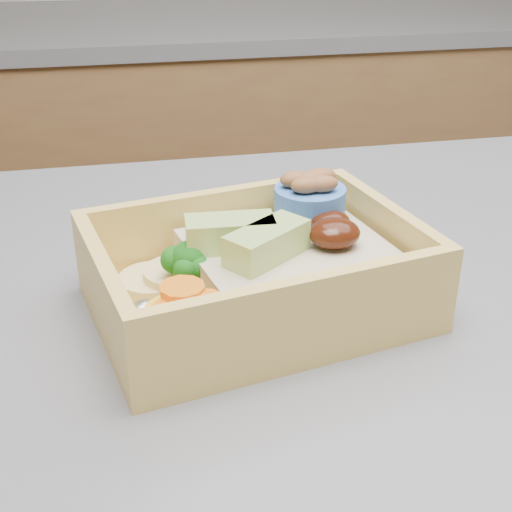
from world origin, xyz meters
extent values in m
cube|color=brown|center=(0.00, 1.20, 0.45)|extent=(3.20, 0.60, 0.90)
cube|color=#3E3E43|center=(0.00, 1.20, 0.92)|extent=(3.20, 0.62, 0.03)
cube|color=#3E3E43|center=(0.00, -0.10, 0.90)|extent=(1.24, 0.84, 0.04)
cube|color=#E0BC5C|center=(0.07, 0.01, 0.92)|extent=(0.23, 0.19, 0.01)
cube|color=#E0BC5C|center=(0.06, 0.08, 0.95)|extent=(0.20, 0.05, 0.05)
cube|color=#E0BC5C|center=(0.08, -0.06, 0.95)|extent=(0.20, 0.05, 0.05)
cube|color=#E0BC5C|center=(0.17, 0.03, 0.95)|extent=(0.03, 0.13, 0.05)
cube|color=#E0BC5C|center=(-0.03, -0.01, 0.95)|extent=(0.03, 0.13, 0.05)
cube|color=tan|center=(0.10, 0.02, 0.95)|extent=(0.15, 0.14, 0.03)
ellipsoid|color=#331207|center=(0.12, 0.01, 0.97)|extent=(0.04, 0.04, 0.02)
ellipsoid|color=#331207|center=(0.13, 0.04, 0.97)|extent=(0.03, 0.03, 0.02)
cube|color=#A8CB6A|center=(0.08, 0.01, 0.97)|extent=(0.06, 0.05, 0.02)
cube|color=#A8CB6A|center=(0.06, 0.03, 0.97)|extent=(0.06, 0.03, 0.02)
cylinder|color=#78B662|center=(0.03, 0.02, 0.94)|extent=(0.01, 0.01, 0.02)
sphere|color=#176216|center=(0.03, 0.02, 0.96)|extent=(0.02, 0.02, 0.02)
sphere|color=#176216|center=(0.04, 0.03, 0.96)|extent=(0.02, 0.02, 0.02)
sphere|color=#176216|center=(0.02, 0.02, 0.96)|extent=(0.02, 0.02, 0.02)
sphere|color=#176216|center=(0.03, 0.01, 0.96)|extent=(0.02, 0.02, 0.02)
sphere|color=#176216|center=(0.03, 0.01, 0.96)|extent=(0.02, 0.02, 0.02)
sphere|color=#176216|center=(0.03, 0.03, 0.96)|extent=(0.02, 0.02, 0.02)
cylinder|color=yellow|center=(0.02, -0.03, 0.94)|extent=(0.05, 0.05, 0.02)
cylinder|color=orange|center=(0.02, -0.03, 0.95)|extent=(0.03, 0.03, 0.00)
cylinder|color=orange|center=(0.01, -0.04, 0.96)|extent=(0.03, 0.03, 0.00)
cylinder|color=orange|center=(0.03, -0.04, 0.96)|extent=(0.03, 0.03, 0.00)
cylinder|color=orange|center=(0.02, -0.02, 0.96)|extent=(0.03, 0.03, 0.00)
cylinder|color=#DEC080|center=(0.00, 0.04, 0.93)|extent=(0.05, 0.05, 0.01)
cylinder|color=#DEC080|center=(0.02, 0.04, 0.94)|extent=(0.05, 0.05, 0.01)
ellipsoid|color=silver|center=(0.04, 0.06, 0.94)|extent=(0.02, 0.02, 0.02)
ellipsoid|color=silver|center=(0.00, -0.01, 0.94)|extent=(0.02, 0.02, 0.02)
cylinder|color=#3C72CF|center=(0.12, 0.06, 0.97)|extent=(0.05, 0.05, 0.02)
ellipsoid|color=brown|center=(0.12, 0.06, 0.99)|extent=(0.02, 0.02, 0.01)
ellipsoid|color=brown|center=(0.13, 0.07, 0.99)|extent=(0.02, 0.02, 0.01)
ellipsoid|color=brown|center=(0.11, 0.06, 0.99)|extent=(0.02, 0.02, 0.01)
ellipsoid|color=brown|center=(0.13, 0.05, 0.99)|extent=(0.02, 0.02, 0.01)
ellipsoid|color=brown|center=(0.11, 0.05, 0.99)|extent=(0.02, 0.02, 0.01)
camera|label=1|loc=(-0.01, -0.38, 1.17)|focal=50.00mm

